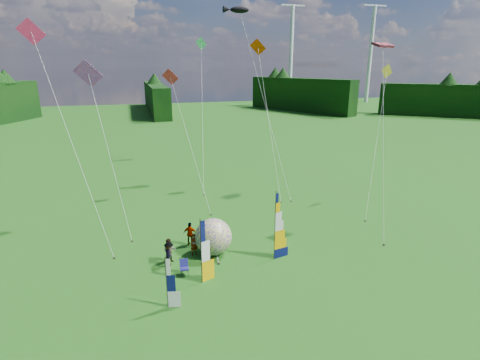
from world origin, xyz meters
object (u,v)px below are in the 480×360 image
object	(u,v)px
side_banner_far	(167,284)
camp_chair	(184,268)
spectator_c	(169,254)
bol_inflatable	(213,237)
feather_banner_main	(275,227)
spectator_b	(169,251)
kite_whale	(264,92)
spectator_d	(190,234)
spectator_a	(194,244)
side_banner_left	(201,253)

from	to	relation	value
side_banner_far	camp_chair	distance (m)	3.36
spectator_c	bol_inflatable	bearing A→B (deg)	-71.13
spectator_c	feather_banner_main	bearing A→B (deg)	-93.81
spectator_b	spectator_c	distance (m)	0.37
side_banner_far	kite_whale	size ratio (longest dim) A/B	0.15
spectator_b	spectator_d	bearing A→B (deg)	60.90
spectator_a	camp_chair	distance (m)	2.48
feather_banner_main	camp_chair	bearing A→B (deg)	171.06
side_banner_left	spectator_d	bearing A→B (deg)	68.56
spectator_a	feather_banner_main	bearing A→B (deg)	-38.49
spectator_a	camp_chair	bearing A→B (deg)	-130.24
side_banner_far	kite_whale	distance (m)	23.53
side_banner_far	spectator_b	world-z (taller)	side_banner_far
side_banner_left	bol_inflatable	size ratio (longest dim) A/B	1.57
side_banner_left	camp_chair	distance (m)	2.05
camp_chair	kite_whale	size ratio (longest dim) A/B	0.05
side_banner_left	spectator_a	world-z (taller)	side_banner_left
spectator_a	kite_whale	world-z (taller)	kite_whale
side_banner_left	spectator_c	xyz separation A→B (m)	(-1.59, 2.58, -1.14)
spectator_a	spectator_b	xyz separation A→B (m)	(-1.68, -0.46, 0.04)
bol_inflatable	spectator_d	size ratio (longest dim) A/B	1.47
bol_inflatable	spectator_b	distance (m)	2.99
side_banner_left	spectator_d	world-z (taller)	side_banner_left
camp_chair	spectator_d	bearing A→B (deg)	77.48
bol_inflatable	spectator_c	xyz separation A→B (m)	(-3.00, -0.67, -0.44)
spectator_a	spectator_d	xyz separation A→B (m)	(-0.02, 1.57, 0.07)
feather_banner_main	spectator_b	size ratio (longest dim) A/B	2.82
bol_inflatable	camp_chair	bearing A→B (deg)	-137.13
camp_chair	spectator_b	bearing A→B (deg)	112.61
bol_inflatable	side_banner_left	bearing A→B (deg)	-113.31
kite_whale	spectator_a	bearing A→B (deg)	-101.66
feather_banner_main	side_banner_far	bearing A→B (deg)	-167.33
spectator_d	feather_banner_main	bearing A→B (deg)	170.26
spectator_c	camp_chair	distance (m)	1.63
bol_inflatable	spectator_a	bearing A→B (deg)	173.28
kite_whale	spectator_b	bearing A→B (deg)	-105.20
side_banner_left	kite_whale	size ratio (longest dim) A/B	0.20
camp_chair	kite_whale	world-z (taller)	kite_whale
feather_banner_main	side_banner_far	size ratio (longest dim) A/B	1.60
side_banner_far	spectator_c	xyz separation A→B (m)	(0.55, 4.38, -0.63)
spectator_c	spectator_d	distance (m)	2.94
bol_inflatable	camp_chair	xyz separation A→B (m)	(-2.26, -2.10, -0.76)
bol_inflatable	spectator_c	world-z (taller)	bol_inflatable
bol_inflatable	spectator_c	bearing A→B (deg)	-167.34
feather_banner_main	spectator_a	distance (m)	5.48
bol_inflatable	kite_whale	bearing A→B (deg)	58.75
side_banner_far	camp_chair	xyz separation A→B (m)	(1.29, 2.95, -0.95)
side_banner_left	camp_chair	xyz separation A→B (m)	(-0.86, 1.16, -1.46)
spectator_a	kite_whale	distance (m)	18.67
spectator_c	camp_chair	bearing A→B (deg)	-146.51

